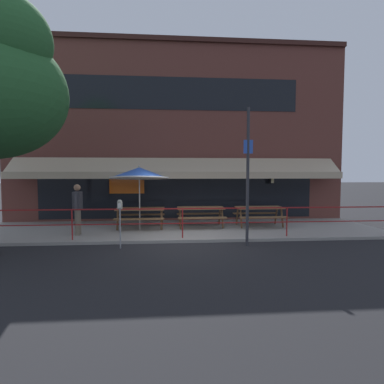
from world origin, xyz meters
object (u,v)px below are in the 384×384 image
Objects in this scene: pedestrian_walking at (78,207)px; parking_meter_near at (120,209)px; picnic_table_left at (140,212)px; patio_umbrella_left at (139,173)px; picnic_table_right at (259,211)px; street_sign_pole at (248,175)px; picnic_table_centre at (201,211)px.

pedestrian_walking is 1.20× the size of parking_meter_near.
patio_umbrella_left reaches higher than picnic_table_left.
picnic_table_right is at bearing 9.29° from pedestrian_walking.
picnic_table_right is at bearing 0.52° from picnic_table_left.
patio_umbrella_left is at bearing 145.65° from street_sign_pole.
picnic_table_left is 1.05× the size of pedestrian_walking.
street_sign_pole is (3.42, -2.59, 1.41)m from picnic_table_left.
picnic_table_right is (2.30, -0.06, 0.00)m from picnic_table_centre.
pedestrian_walking is at bearing -152.51° from picnic_table_left.
picnic_table_right is at bearing 3.64° from patio_umbrella_left.
street_sign_pole is at bearing -15.97° from pedestrian_walking.
patio_umbrella_left is at bearing 21.53° from pedestrian_walking.
pedestrian_walking is at bearing 164.03° from street_sign_pole.
pedestrian_walking is (-4.30, -1.14, 0.35)m from picnic_table_centre.
street_sign_pole reaches higher than pedestrian_walking.
patio_umbrella_left reaches higher than parking_meter_near.
pedestrian_walking is 2.30m from parking_meter_near.
picnic_table_left is at bearing 27.49° from pedestrian_walking.
patio_umbrella_left is at bearing -90.00° from picnic_table_left.
parking_meter_near is (-2.64, -2.73, 0.44)m from picnic_table_centre.
pedestrian_walking is (-6.60, -1.08, 0.35)m from picnic_table_right.
picnic_table_centre and picnic_table_right have the same top height.
picnic_table_centre is (2.30, 0.10, 0.00)m from picnic_table_left.
picnic_table_right is 0.76× the size of patio_umbrella_left.
street_sign_pole reaches higher than patio_umbrella_left.
street_sign_pole is at bearing -67.42° from picnic_table_centre.
street_sign_pole reaches higher than picnic_table_left.
picnic_table_left and picnic_table_right have the same top height.
picnic_table_left is 4.61m from picnic_table_right.
picnic_table_left is at bearing 90.00° from patio_umbrella_left.
parking_meter_near is at bearing -43.90° from pedestrian_walking.
picnic_table_centre is 0.44× the size of street_sign_pole.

